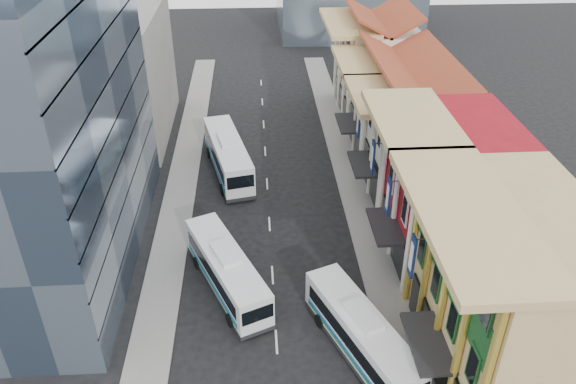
{
  "coord_description": "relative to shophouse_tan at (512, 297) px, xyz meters",
  "views": [
    {
      "loc": [
        -0.89,
        -19.12,
        28.97
      ],
      "look_at": [
        1.44,
        18.45,
        5.52
      ],
      "focal_mm": 35.0,
      "sensor_mm": 36.0,
      "label": 1
    }
  ],
  "objects": [
    {
      "name": "bus_left_far",
      "position": [
        -17.88,
        26.58,
        -3.98
      ],
      "size": [
        5.62,
        12.94,
        4.04
      ],
      "primitive_type": null,
      "rotation": [
        0.0,
        0.0,
        0.22
      ],
      "color": "silver",
      "rests_on": "ground"
    },
    {
      "name": "shophouse_cream_mid",
      "position": [
        0.0,
        30.5,
        -1.0
      ],
      "size": [
        8.0,
        9.0,
        10.0
      ],
      "primitive_type": "cube",
      "color": "beige",
      "rests_on": "ground"
    },
    {
      "name": "bus_left_near",
      "position": [
        -17.46,
        8.63,
        -4.18
      ],
      "size": [
        6.96,
        11.49,
        3.65
      ],
      "primitive_type": null,
      "rotation": [
        0.0,
        0.0,
        0.41
      ],
      "color": "silver",
      "rests_on": "ground"
    },
    {
      "name": "office_tower",
      "position": [
        -31.0,
        14.0,
        9.0
      ],
      "size": [
        12.0,
        26.0,
        30.0
      ],
      "primitive_type": "cube",
      "color": "#425369",
      "rests_on": "ground"
    },
    {
      "name": "shophouse_cream_near",
      "position": [
        0.0,
        21.5,
        -1.0
      ],
      "size": [
        8.0,
        9.0,
        10.0
      ],
      "primitive_type": "cube",
      "color": "beige",
      "rests_on": "ground"
    },
    {
      "name": "shophouse_tan",
      "position": [
        0.0,
        0.0,
        0.0
      ],
      "size": [
        8.0,
        14.0,
        12.0
      ],
      "primitive_type": "cube",
      "color": "tan",
      "rests_on": "ground"
    },
    {
      "name": "bus_right",
      "position": [
        -8.5,
        1.66,
        -4.21
      ],
      "size": [
        6.6,
        11.33,
        3.58
      ],
      "primitive_type": null,
      "rotation": [
        0.0,
        0.0,
        0.38
      ],
      "color": "silver",
      "rests_on": "ground"
    },
    {
      "name": "office_block_far",
      "position": [
        -30.0,
        37.0,
        1.0
      ],
      "size": [
        10.0,
        18.0,
        14.0
      ],
      "primitive_type": "cube",
      "color": "gray",
      "rests_on": "ground"
    },
    {
      "name": "shophouse_cream_far",
      "position": [
        0.0,
        41.0,
        -0.5
      ],
      "size": [
        8.0,
        12.0,
        11.0
      ],
      "primitive_type": "cube",
      "color": "beige",
      "rests_on": "ground"
    },
    {
      "name": "sidewalk_left",
      "position": [
        -22.5,
        17.0,
        -5.92
      ],
      "size": [
        3.0,
        90.0,
        0.15
      ],
      "primitive_type": "cube",
      "color": "slate",
      "rests_on": "ground"
    },
    {
      "name": "sidewalk_right",
      "position": [
        -5.5,
        17.0,
        -5.92
      ],
      "size": [
        3.0,
        90.0,
        0.15
      ],
      "primitive_type": "cube",
      "color": "slate",
      "rests_on": "ground"
    },
    {
      "name": "shophouse_red",
      "position": [
        0.0,
        12.0,
        0.0
      ],
      "size": [
        8.0,
        10.0,
        12.0
      ],
      "primitive_type": "cube",
      "color": "maroon",
      "rests_on": "ground"
    }
  ]
}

